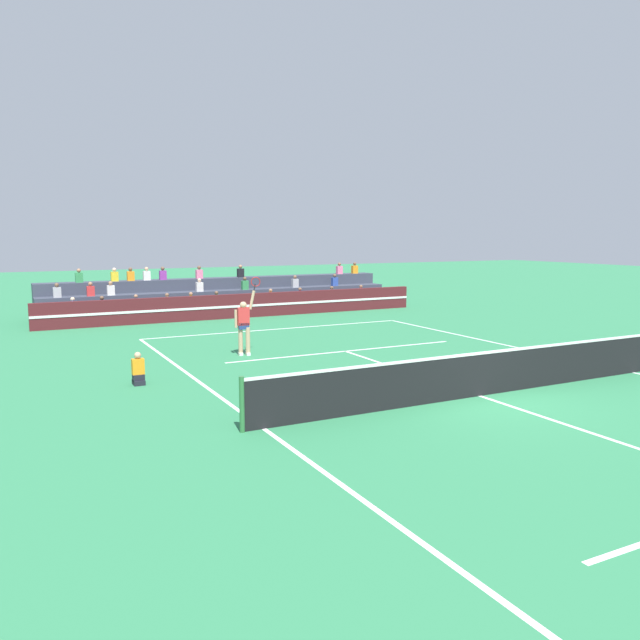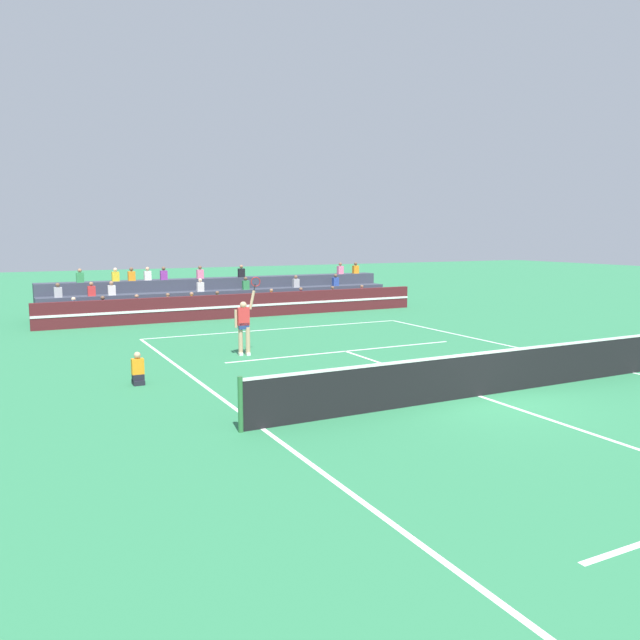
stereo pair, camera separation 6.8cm
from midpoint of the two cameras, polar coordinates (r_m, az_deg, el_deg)
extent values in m
plane|color=#2D7A4C|center=(15.32, 14.46, -6.75)|extent=(120.00, 120.00, 0.00)
cube|color=white|center=(25.28, -3.69, -0.82)|extent=(11.00, 0.10, 0.01)
cube|color=white|center=(12.48, -5.11, -9.86)|extent=(0.10, 23.80, 0.01)
cube|color=white|center=(19.34, 26.79, -4.32)|extent=(0.10, 23.80, 0.01)
cube|color=white|center=(20.44, 2.44, -2.87)|extent=(8.25, 0.10, 0.01)
cube|color=white|center=(15.32, 14.46, -6.74)|extent=(0.10, 12.85, 0.01)
cylinder|color=#2D6B38|center=(12.17, -7.13, -7.67)|extent=(0.10, 0.10, 1.10)
cube|color=black|center=(15.21, 14.52, -4.93)|extent=(11.90, 0.02, 1.00)
cube|color=white|center=(15.10, 14.59, -2.97)|extent=(11.90, 0.04, 0.06)
cube|color=#51191E|center=(28.90, -6.86, 1.31)|extent=(18.00, 0.24, 1.10)
cube|color=white|center=(28.78, -6.77, 1.29)|extent=(18.00, 0.02, 0.10)
cube|color=#383D4C|center=(30.12, -7.69, 1.03)|extent=(17.37, 0.95, 0.55)
cube|color=#B2B2B7|center=(32.01, 1.21, 2.39)|extent=(0.32, 0.22, 0.44)
sphere|color=brown|center=(31.98, 1.22, 2.96)|extent=(0.18, 0.18, 0.18)
cube|color=#2D4CA5|center=(28.71, -16.33, 1.45)|extent=(0.32, 0.22, 0.44)
sphere|color=#9E7051|center=(28.67, -16.36, 2.09)|extent=(0.18, 0.18, 0.18)
cube|color=pink|center=(32.87, 3.90, 2.52)|extent=(0.32, 0.22, 0.44)
sphere|color=brown|center=(32.85, 3.90, 3.07)|extent=(0.18, 0.18, 0.18)
cube|color=yellow|center=(29.26, -11.58, 1.72)|extent=(0.32, 0.22, 0.44)
sphere|color=#9E7051|center=(29.23, -11.60, 2.35)|extent=(0.18, 0.18, 0.18)
cube|color=black|center=(28.48, -19.16, 1.29)|extent=(0.32, 0.22, 0.44)
sphere|color=brown|center=(28.44, -19.19, 1.93)|extent=(0.18, 0.18, 0.18)
cube|color=silver|center=(28.99, -13.66, 1.61)|extent=(0.32, 0.22, 0.44)
sphere|color=brown|center=(28.96, -13.68, 2.24)|extent=(0.18, 0.18, 0.18)
cube|color=orange|center=(30.55, -4.40, 2.11)|extent=(0.32, 0.22, 0.44)
sphere|color=#9E7051|center=(30.52, -4.41, 2.71)|extent=(0.18, 0.18, 0.18)
cube|color=purple|center=(31.20, -1.70, 2.25)|extent=(0.32, 0.22, 0.44)
sphere|color=brown|center=(31.17, -1.70, 2.83)|extent=(0.18, 0.18, 0.18)
cube|color=#338C4C|center=(29.61, -9.30, 1.85)|extent=(0.32, 0.22, 0.44)
sphere|color=brown|center=(29.58, -9.31, 2.47)|extent=(0.18, 0.18, 0.18)
cube|color=#2D4CA5|center=(28.34, -21.52, 1.14)|extent=(0.32, 0.22, 0.44)
sphere|color=beige|center=(28.31, -21.55, 1.79)|extent=(0.18, 0.18, 0.18)
cube|color=#383D4C|center=(30.98, -8.29, 1.72)|extent=(17.37, 0.95, 1.10)
cube|color=#2D4CA5|center=(33.12, 1.48, 3.53)|extent=(0.32, 0.22, 0.44)
sphere|color=brown|center=(33.10, 1.49, 4.08)|extent=(0.18, 0.18, 0.18)
cube|color=silver|center=(29.44, -18.45, 2.59)|extent=(0.32, 0.22, 0.44)
sphere|color=#9E7051|center=(29.41, -18.48, 3.21)|extent=(0.18, 0.18, 0.18)
cube|color=red|center=(29.32, -20.10, 2.50)|extent=(0.32, 0.22, 0.44)
sphere|color=#9E7051|center=(29.30, -20.13, 3.12)|extent=(0.18, 0.18, 0.18)
cube|color=#338C4C|center=(31.03, -6.75, 3.19)|extent=(0.32, 0.22, 0.44)
sphere|color=brown|center=(31.01, -6.75, 3.78)|extent=(0.18, 0.18, 0.18)
cube|color=#B2B2B7|center=(29.19, -22.77, 2.34)|extent=(0.32, 0.22, 0.44)
sphere|color=brown|center=(29.16, -22.80, 2.97)|extent=(0.18, 0.18, 0.18)
cube|color=#B2B2B7|center=(32.08, -2.16, 3.38)|extent=(0.32, 0.22, 0.44)
sphere|color=brown|center=(32.06, -2.16, 3.95)|extent=(0.18, 0.18, 0.18)
cube|color=silver|center=(30.31, -10.83, 2.99)|extent=(0.32, 0.22, 0.44)
sphere|color=beige|center=(30.29, -10.84, 3.60)|extent=(0.18, 0.18, 0.18)
cube|color=#383D4C|center=(31.85, -8.85, 2.37)|extent=(17.37, 0.95, 1.65)
cube|color=orange|center=(30.51, -16.79, 3.87)|extent=(0.32, 0.22, 0.44)
sphere|color=brown|center=(30.49, -16.81, 4.47)|extent=(0.18, 0.18, 0.18)
cube|color=silver|center=(30.65, -15.42, 3.93)|extent=(0.32, 0.22, 0.44)
sphere|color=tan|center=(30.63, -15.45, 4.53)|extent=(0.18, 0.18, 0.18)
cube|color=yellow|center=(30.38, -18.13, 3.80)|extent=(0.32, 0.22, 0.44)
sphere|color=beige|center=(30.37, -18.16, 4.40)|extent=(0.18, 0.18, 0.18)
cube|color=orange|center=(34.79, 3.33, 4.63)|extent=(0.32, 0.22, 0.44)
sphere|color=brown|center=(34.78, 3.33, 5.15)|extent=(0.18, 0.18, 0.18)
cube|color=#338C4C|center=(30.18, -21.03, 3.64)|extent=(0.32, 0.22, 0.44)
sphere|color=#9E7051|center=(30.16, -21.06, 4.25)|extent=(0.18, 0.18, 0.18)
cube|color=pink|center=(34.31, 1.92, 4.59)|extent=(0.32, 0.22, 0.44)
sphere|color=brown|center=(34.29, 1.92, 5.13)|extent=(0.18, 0.18, 0.18)
cube|color=pink|center=(31.26, -10.85, 4.15)|extent=(0.32, 0.22, 0.44)
sphere|color=brown|center=(31.24, -10.86, 4.73)|extent=(0.18, 0.18, 0.18)
cube|color=black|center=(31.93, -7.14, 4.30)|extent=(0.32, 0.22, 0.44)
sphere|color=#9E7051|center=(31.91, -7.15, 4.87)|extent=(0.18, 0.18, 0.18)
cube|color=purple|center=(30.81, -14.03, 4.00)|extent=(0.32, 0.22, 0.44)
sphere|color=brown|center=(30.79, -14.05, 4.59)|extent=(0.18, 0.18, 0.18)
cube|color=black|center=(16.60, -16.17, -5.48)|extent=(0.28, 0.36, 0.12)
cube|color=black|center=(16.58, -16.18, -5.07)|extent=(0.28, 0.24, 0.18)
cube|color=orange|center=(16.52, -16.22, -4.09)|extent=(0.30, 0.18, 0.40)
sphere|color=tan|center=(16.46, -16.26, -3.11)|extent=(0.17, 0.17, 0.17)
cylinder|color=tan|center=(19.84, -7.18, -1.94)|extent=(0.14, 0.14, 0.90)
cylinder|color=tan|center=(19.81, -6.50, -1.94)|extent=(0.14, 0.14, 0.90)
cube|color=navy|center=(19.77, -6.90, -0.53)|extent=(0.34, 0.24, 0.20)
cube|color=red|center=(19.72, -6.92, 0.33)|extent=(0.38, 0.25, 0.56)
sphere|color=tan|center=(19.68, -6.94, 1.37)|extent=(0.22, 0.22, 0.22)
cube|color=white|center=(19.95, -7.18, -3.07)|extent=(0.15, 0.27, 0.09)
cube|color=white|center=(19.92, -6.51, -3.07)|extent=(0.15, 0.27, 0.09)
cylinder|color=tan|center=(19.68, -7.60, 0.12)|extent=(0.09, 0.09, 0.56)
cylinder|color=tan|center=(19.73, -6.14, 1.84)|extent=(0.23, 0.12, 0.61)
cylinder|color=black|center=(19.71, -5.91, 2.98)|extent=(0.08, 0.04, 0.22)
torus|color=#B21E1E|center=(19.71, -5.80, 3.49)|extent=(0.37, 0.08, 0.37)
sphere|color=#C6DB33|center=(15.56, 5.97, -6.19)|extent=(0.07, 0.07, 0.07)
camera|label=1|loc=(0.03, -89.90, 0.01)|focal=35.00mm
camera|label=2|loc=(0.03, 90.10, -0.01)|focal=35.00mm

